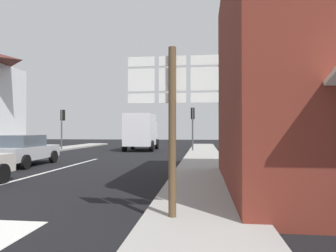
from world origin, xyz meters
The scene contains 8 objects.
ground_plane centered at (0.00, 10.00, 0.00)m, with size 80.00×80.00×0.00m, color black.
sidewalk_right centered at (6.28, 8.00, 0.07)m, with size 2.23×44.00×0.14m, color #9E9B96.
lane_centre_stripe centered at (0.00, 6.00, 0.01)m, with size 0.16×12.00×0.01m, color silver.
sedan_far centered at (-2.34, 8.32, 0.76)m, with size 2.12×4.27×1.47m.
delivery_truck centered at (1.06, 19.86, 1.65)m, with size 2.63×5.07×3.05m.
route_sign_post centered at (5.71, 0.27, 2.00)m, with size 1.66×0.14×3.20m.
traffic_light_far_right centered at (5.46, 18.41, 2.58)m, with size 0.30×0.49×3.48m.
traffic_light_far_left centered at (-5.46, 18.81, 2.54)m, with size 0.30×0.49×3.43m.
Camera 1 is at (6.26, -5.14, 1.69)m, focal length 32.08 mm.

